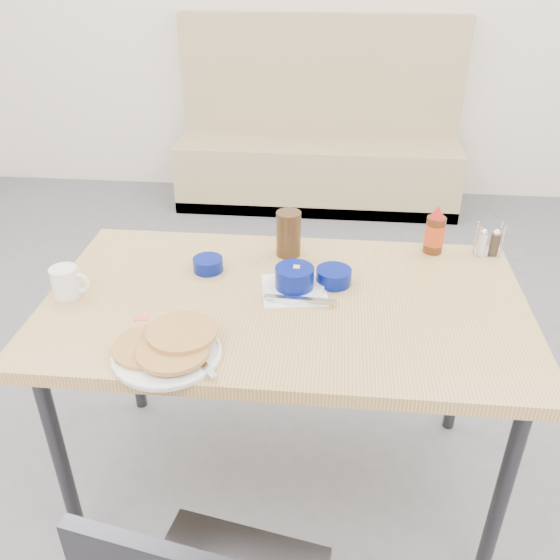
# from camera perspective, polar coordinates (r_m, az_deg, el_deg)

# --- Properties ---
(ground) EXTENTS (6.00, 6.00, 0.00)m
(ground) POSITION_cam_1_polar(r_m,az_deg,el_deg) (2.08, -0.28, -23.68)
(ground) COLOR slate
(ground) RESTS_ON ground
(booth_bench) EXTENTS (1.90, 0.56, 1.22)m
(booth_bench) POSITION_cam_1_polar(r_m,az_deg,el_deg) (4.21, 3.67, 12.14)
(booth_bench) COLOR tan
(booth_bench) RESTS_ON ground
(dining_table) EXTENTS (1.40, 0.80, 0.76)m
(dining_table) POSITION_cam_1_polar(r_m,az_deg,el_deg) (1.76, 0.50, -3.51)
(dining_table) COLOR tan
(dining_table) RESTS_ON ground
(pancake_plate) EXTENTS (0.29, 0.28, 0.05)m
(pancake_plate) POSITION_cam_1_polar(r_m,az_deg,el_deg) (1.53, -10.76, -6.47)
(pancake_plate) COLOR white
(pancake_plate) RESTS_ON dining_table
(coffee_mug) EXTENTS (0.12, 0.08, 0.09)m
(coffee_mug) POSITION_cam_1_polar(r_m,az_deg,el_deg) (1.83, -19.86, -0.15)
(coffee_mug) COLOR white
(coffee_mug) RESTS_ON dining_table
(grits_setting) EXTENTS (0.24, 0.22, 0.08)m
(grits_setting) POSITION_cam_1_polar(r_m,az_deg,el_deg) (1.75, 1.40, -0.09)
(grits_setting) COLOR white
(grits_setting) RESTS_ON dining_table
(creamer_bowl) EXTENTS (0.09, 0.09, 0.04)m
(creamer_bowl) POSITION_cam_1_polar(r_m,az_deg,el_deg) (1.88, -6.94, 1.49)
(creamer_bowl) COLOR #041167
(creamer_bowl) RESTS_ON dining_table
(butter_bowl) EXTENTS (0.11, 0.11, 0.05)m
(butter_bowl) POSITION_cam_1_polar(r_m,az_deg,el_deg) (1.80, 5.19, 0.33)
(butter_bowl) COLOR #041167
(butter_bowl) RESTS_ON dining_table
(amber_tumbler) EXTENTS (0.11, 0.11, 0.15)m
(amber_tumbler) POSITION_cam_1_polar(r_m,az_deg,el_deg) (1.93, 0.83, 4.48)
(amber_tumbler) COLOR #3A2512
(amber_tumbler) RESTS_ON dining_table
(condiment_caddy) EXTENTS (0.09, 0.06, 0.11)m
(condiment_caddy) POSITION_cam_1_polar(r_m,az_deg,el_deg) (2.07, 19.40, 3.30)
(condiment_caddy) COLOR silver
(condiment_caddy) RESTS_ON dining_table
(syrup_bottle) EXTENTS (0.06, 0.06, 0.17)m
(syrup_bottle) POSITION_cam_1_polar(r_m,az_deg,el_deg) (2.02, 14.68, 4.48)
(syrup_bottle) COLOR #47230F
(syrup_bottle) RESTS_ON dining_table
(sugar_wrapper) EXTENTS (0.04, 0.03, 0.00)m
(sugar_wrapper) POSITION_cam_1_polar(r_m,az_deg,el_deg) (1.69, -13.18, -3.57)
(sugar_wrapper) COLOR #FB535D
(sugar_wrapper) RESTS_ON dining_table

